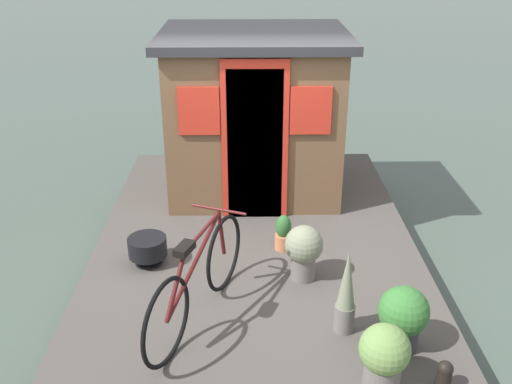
% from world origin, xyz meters
% --- Properties ---
extents(ground_plane, '(60.00, 60.00, 0.00)m').
position_xyz_m(ground_plane, '(0.00, 0.00, 0.00)').
color(ground_plane, '#47564C').
extents(houseboat_deck, '(5.17, 3.34, 0.41)m').
position_xyz_m(houseboat_deck, '(0.00, 0.00, 0.21)').
color(houseboat_deck, '#4C4742').
rests_on(houseboat_deck, ground_plane).
extents(houseboat_cabin, '(1.84, 2.17, 1.93)m').
position_xyz_m(houseboat_cabin, '(1.47, 0.00, 1.39)').
color(houseboat_cabin, brown).
rests_on(houseboat_cabin, houseboat_deck).
extents(bicycle, '(1.65, 0.75, 0.84)m').
position_xyz_m(bicycle, '(-1.24, 0.49, 0.80)').
color(bicycle, black).
rests_on(bicycle, houseboat_deck).
extents(potted_plant_thyme, '(0.17, 0.17, 0.38)m').
position_xyz_m(potted_plant_thyme, '(-0.08, -0.28, 0.59)').
color(potted_plant_thyme, '#C6754C').
rests_on(potted_plant_thyme, houseboat_deck).
extents(potted_plant_mint, '(0.37, 0.37, 0.53)m').
position_xyz_m(potted_plant_mint, '(-2.06, -0.87, 0.70)').
color(potted_plant_mint, slate).
rests_on(potted_plant_mint, houseboat_deck).
extents(potted_plant_basil, '(0.36, 0.36, 0.54)m').
position_xyz_m(potted_plant_basil, '(-0.63, -0.44, 0.72)').
color(potted_plant_basil, slate).
rests_on(potted_plant_basil, houseboat_deck).
extents(potted_plant_fern, '(0.17, 0.17, 0.75)m').
position_xyz_m(potted_plant_fern, '(-1.40, -0.71, 0.77)').
color(potted_plant_fern, slate).
rests_on(potted_plant_fern, houseboat_deck).
extents(potted_plant_rosemary, '(0.40, 0.40, 0.54)m').
position_xyz_m(potted_plant_rosemary, '(-1.61, -1.12, 0.70)').
color(potted_plant_rosemary, '#38383D').
rests_on(potted_plant_rosemary, houseboat_deck).
extents(charcoal_grill, '(0.38, 0.38, 0.28)m').
position_xyz_m(charcoal_grill, '(-0.35, 1.06, 0.59)').
color(charcoal_grill, black).
rests_on(charcoal_grill, houseboat_deck).
extents(mooring_bollard, '(0.12, 0.12, 0.24)m').
position_xyz_m(mooring_bollard, '(-2.07, -1.32, 0.54)').
color(mooring_bollard, black).
rests_on(mooring_bollard, houseboat_deck).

